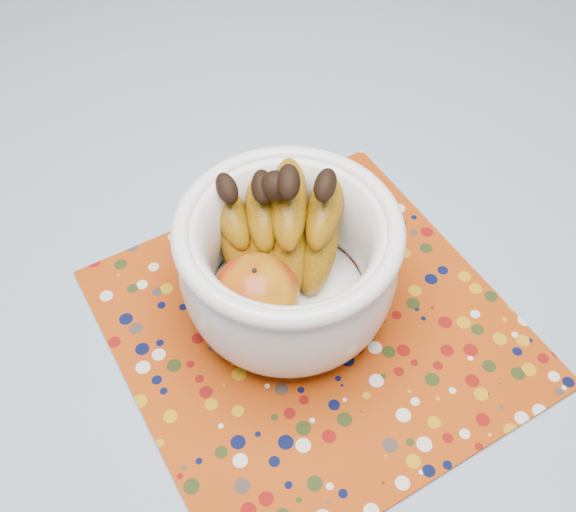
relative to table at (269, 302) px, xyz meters
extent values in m
plane|color=#2D2826|center=(0.00, 0.00, -0.67)|extent=(4.00, 4.00, 0.00)
cube|color=brown|center=(0.00, 0.00, 0.06)|extent=(1.20, 1.20, 0.04)
cylinder|color=brown|center=(-0.53, 0.53, -0.32)|extent=(0.06, 0.06, 0.71)
cylinder|color=brown|center=(0.53, 0.53, -0.32)|extent=(0.06, 0.06, 0.71)
cube|color=slate|center=(0.00, 0.00, 0.08)|extent=(1.32, 1.32, 0.01)
cube|color=#993508|center=(0.05, -0.09, 0.09)|extent=(0.56, 0.56, 0.00)
cylinder|color=white|center=(0.02, -0.06, 0.10)|extent=(0.12, 0.12, 0.01)
cylinder|color=white|center=(0.02, -0.06, 0.11)|extent=(0.17, 0.17, 0.01)
torus|color=white|center=(0.02, -0.06, 0.22)|extent=(0.23, 0.23, 0.02)
ellipsoid|color=maroon|center=(-0.01, -0.10, 0.16)|extent=(0.09, 0.09, 0.08)
sphere|color=black|center=(0.01, -0.02, 0.23)|extent=(0.03, 0.03, 0.03)
camera|label=1|loc=(0.01, -0.49, 0.73)|focal=42.00mm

